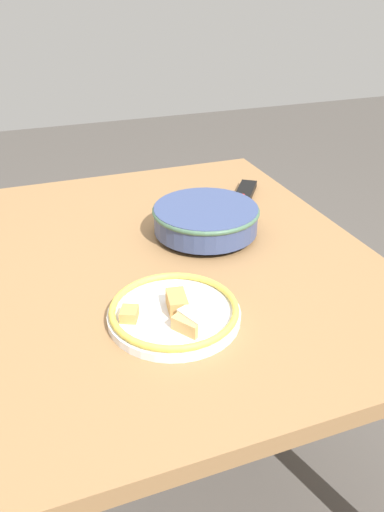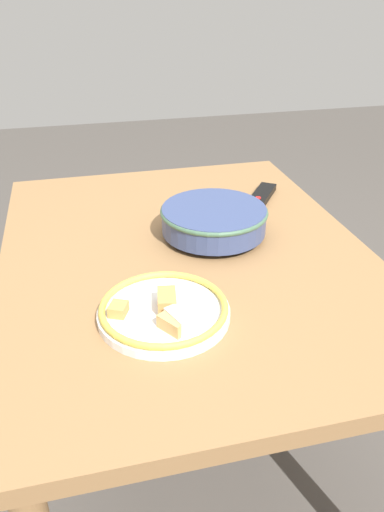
% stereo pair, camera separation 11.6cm
% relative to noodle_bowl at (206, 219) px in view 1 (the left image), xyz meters
% --- Properties ---
extents(ground_plane, '(8.00, 8.00, 0.00)m').
position_rel_noodle_bowl_xyz_m(ground_plane, '(0.06, -0.09, -0.76)').
color(ground_plane, '#4C4742').
extents(dining_table, '(1.19, 0.91, 0.71)m').
position_rel_noodle_bowl_xyz_m(dining_table, '(0.06, -0.09, -0.13)').
color(dining_table, olive).
rests_on(dining_table, ground_plane).
extents(noodle_bowl, '(0.28, 0.28, 0.08)m').
position_rel_noodle_bowl_xyz_m(noodle_bowl, '(0.00, 0.00, 0.00)').
color(noodle_bowl, '#384775').
rests_on(noodle_bowl, dining_table).
extents(food_plate, '(0.27, 0.27, 0.05)m').
position_rel_noodle_bowl_xyz_m(food_plate, '(0.33, -0.20, -0.03)').
color(food_plate, white).
rests_on(food_plate, dining_table).
extents(tv_remote, '(0.16, 0.13, 0.02)m').
position_rel_noodle_bowl_xyz_m(tv_remote, '(-0.21, 0.22, -0.04)').
color(tv_remote, black).
rests_on(tv_remote, dining_table).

